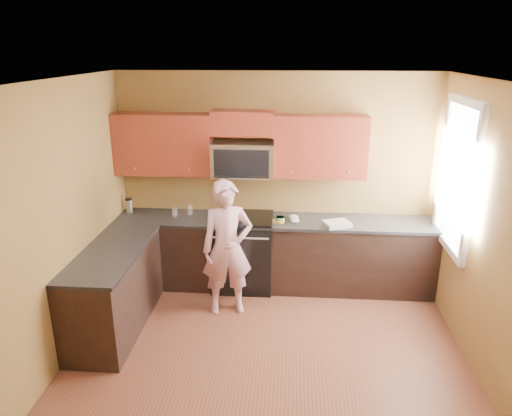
# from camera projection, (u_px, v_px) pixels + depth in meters

# --- Properties ---
(floor) EXTENTS (4.00, 4.00, 0.00)m
(floor) POSITION_uv_depth(u_px,v_px,m) (266.00, 367.00, 4.62)
(floor) COLOR brown
(floor) RESTS_ON ground
(ceiling) EXTENTS (4.00, 4.00, 0.00)m
(ceiling) POSITION_uv_depth(u_px,v_px,m) (268.00, 83.00, 3.75)
(ceiling) COLOR white
(ceiling) RESTS_ON ground
(wall_back) EXTENTS (4.00, 0.00, 4.00)m
(wall_back) POSITION_uv_depth(u_px,v_px,m) (276.00, 180.00, 6.07)
(wall_back) COLOR brown
(wall_back) RESTS_ON ground
(wall_front) EXTENTS (4.00, 0.00, 4.00)m
(wall_front) POSITION_uv_depth(u_px,v_px,m) (244.00, 399.00, 2.30)
(wall_front) COLOR brown
(wall_front) RESTS_ON ground
(wall_left) EXTENTS (0.00, 4.00, 4.00)m
(wall_left) POSITION_uv_depth(u_px,v_px,m) (50.00, 233.00, 4.33)
(wall_left) COLOR brown
(wall_left) RESTS_ON ground
(wall_right) EXTENTS (0.00, 4.00, 4.00)m
(wall_right) POSITION_uv_depth(u_px,v_px,m) (500.00, 247.00, 4.04)
(wall_right) COLOR brown
(wall_right) RESTS_ON ground
(cabinet_back_run) EXTENTS (4.00, 0.60, 0.88)m
(cabinet_back_run) POSITION_uv_depth(u_px,v_px,m) (274.00, 254.00, 6.08)
(cabinet_back_run) COLOR black
(cabinet_back_run) RESTS_ON floor
(cabinet_left_run) EXTENTS (0.60, 1.60, 0.88)m
(cabinet_left_run) POSITION_uv_depth(u_px,v_px,m) (115.00, 291.00, 5.17)
(cabinet_left_run) COLOR black
(cabinet_left_run) RESTS_ON floor
(countertop_back) EXTENTS (4.00, 0.62, 0.04)m
(countertop_back) POSITION_uv_depth(u_px,v_px,m) (274.00, 221.00, 5.93)
(countertop_back) COLOR black
(countertop_back) RESTS_ON cabinet_back_run
(countertop_left) EXTENTS (0.62, 1.60, 0.04)m
(countertop_left) POSITION_uv_depth(u_px,v_px,m) (111.00, 252.00, 5.02)
(countertop_left) COLOR black
(countertop_left) RESTS_ON cabinet_left_run
(stove) EXTENTS (0.76, 0.65, 0.95)m
(stove) POSITION_uv_depth(u_px,v_px,m) (243.00, 251.00, 6.08)
(stove) COLOR black
(stove) RESTS_ON floor
(microwave) EXTENTS (0.76, 0.40, 0.42)m
(microwave) POSITION_uv_depth(u_px,v_px,m) (243.00, 176.00, 5.88)
(microwave) COLOR silver
(microwave) RESTS_ON wall_back
(upper_cab_left) EXTENTS (1.22, 0.33, 0.75)m
(upper_cab_left) POSITION_uv_depth(u_px,v_px,m) (166.00, 173.00, 5.99)
(upper_cab_left) COLOR maroon
(upper_cab_left) RESTS_ON wall_back
(upper_cab_right) EXTENTS (1.12, 0.33, 0.75)m
(upper_cab_right) POSITION_uv_depth(u_px,v_px,m) (319.00, 176.00, 5.84)
(upper_cab_right) COLOR maroon
(upper_cab_right) RESTS_ON wall_back
(upper_cab_over_mw) EXTENTS (0.76, 0.33, 0.30)m
(upper_cab_over_mw) POSITION_uv_depth(u_px,v_px,m) (243.00, 123.00, 5.70)
(upper_cab_over_mw) COLOR maroon
(upper_cab_over_mw) RESTS_ON wall_back
(window) EXTENTS (0.06, 1.06, 1.66)m
(window) POSITION_uv_depth(u_px,v_px,m) (457.00, 177.00, 5.07)
(window) COLOR white
(window) RESTS_ON wall_right
(woman) EXTENTS (0.66, 0.51, 1.59)m
(woman) POSITION_uv_depth(u_px,v_px,m) (227.00, 248.00, 5.38)
(woman) COLOR #D96C92
(woman) RESTS_ON floor
(frying_pan) EXTENTS (0.26, 0.44, 0.06)m
(frying_pan) POSITION_uv_depth(u_px,v_px,m) (235.00, 224.00, 5.69)
(frying_pan) COLOR black
(frying_pan) RESTS_ON stove
(butter_tub) EXTENTS (0.14, 0.14, 0.09)m
(butter_tub) POSITION_uv_depth(u_px,v_px,m) (280.00, 222.00, 5.83)
(butter_tub) COLOR gold
(butter_tub) RESTS_ON countertop_back
(toast_slice) EXTENTS (0.13, 0.13, 0.01)m
(toast_slice) POSITION_uv_depth(u_px,v_px,m) (274.00, 221.00, 5.84)
(toast_slice) COLOR #B27F47
(toast_slice) RESTS_ON countertop_back
(napkin_a) EXTENTS (0.13, 0.14, 0.06)m
(napkin_a) POSITION_uv_depth(u_px,v_px,m) (295.00, 220.00, 5.80)
(napkin_a) COLOR silver
(napkin_a) RESTS_ON countertop_back
(napkin_b) EXTENTS (0.13, 0.14, 0.07)m
(napkin_b) POSITION_uv_depth(u_px,v_px,m) (294.00, 217.00, 5.90)
(napkin_b) COLOR silver
(napkin_b) RESTS_ON countertop_back
(dish_towel) EXTENTS (0.36, 0.33, 0.05)m
(dish_towel) POSITION_uv_depth(u_px,v_px,m) (337.00, 224.00, 5.70)
(dish_towel) COLOR silver
(dish_towel) RESTS_ON countertop_back
(travel_mug) EXTENTS (0.11, 0.11, 0.19)m
(travel_mug) POSITION_uv_depth(u_px,v_px,m) (130.00, 212.00, 6.18)
(travel_mug) COLOR silver
(travel_mug) RESTS_ON countertop_back
(glass_a) EXTENTS (0.07, 0.07, 0.12)m
(glass_a) POSITION_uv_depth(u_px,v_px,m) (175.00, 212.00, 6.02)
(glass_a) COLOR silver
(glass_a) RESTS_ON countertop_back
(glass_c) EXTENTS (0.09, 0.09, 0.12)m
(glass_c) POSITION_uv_depth(u_px,v_px,m) (190.00, 210.00, 6.08)
(glass_c) COLOR silver
(glass_c) RESTS_ON countertop_back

